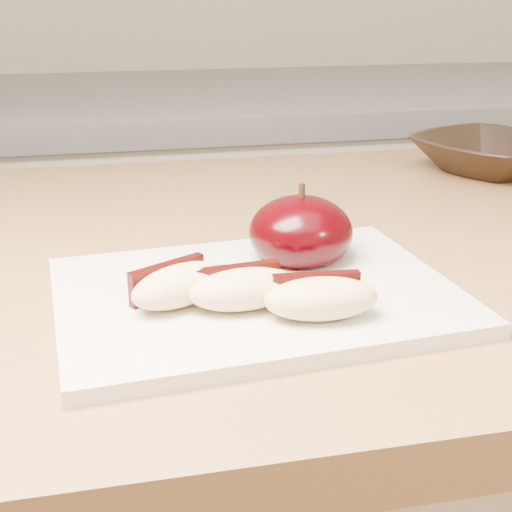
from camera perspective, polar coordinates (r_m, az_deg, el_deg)
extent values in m
cube|color=silver|center=(1.47, -5.90, -6.22)|extent=(2.40, 0.60, 0.90)
cube|color=slate|center=(1.32, -6.68, 12.25)|extent=(2.40, 0.62, 0.04)
cube|color=olive|center=(0.66, 0.08, -0.22)|extent=(1.64, 0.64, 0.04)
cube|color=silver|center=(0.52, 0.00, -3.17)|extent=(0.30, 0.23, 0.01)
ellipsoid|color=black|center=(0.57, 3.61, 1.90)|extent=(0.09, 0.09, 0.06)
cylinder|color=black|center=(0.56, 3.69, 5.23)|extent=(0.01, 0.01, 0.01)
ellipsoid|color=beige|center=(0.49, -6.05, -2.34)|extent=(0.08, 0.07, 0.03)
cube|color=black|center=(0.50, -7.12, -1.91)|extent=(0.06, 0.03, 0.03)
ellipsoid|color=beige|center=(0.48, -0.95, -2.67)|extent=(0.08, 0.04, 0.03)
cube|color=black|center=(0.49, -1.49, -2.08)|extent=(0.06, 0.01, 0.03)
ellipsoid|color=beige|center=(0.47, 5.24, -3.42)|extent=(0.08, 0.04, 0.03)
cube|color=black|center=(0.48, 4.81, -2.76)|extent=(0.06, 0.01, 0.03)
imported|color=black|center=(0.93, 18.24, 7.73)|extent=(0.23, 0.23, 0.04)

